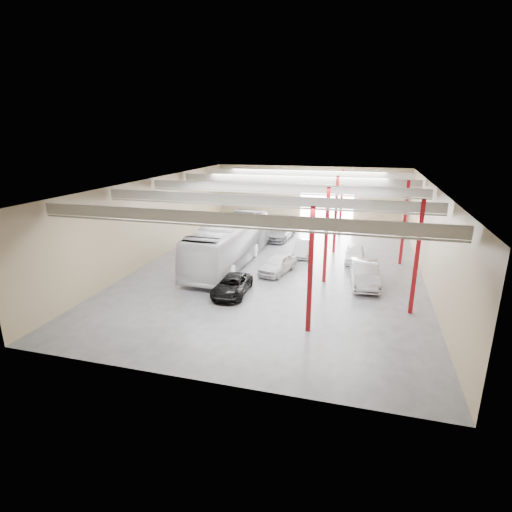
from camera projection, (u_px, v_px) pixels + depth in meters
The scene contains 8 objects.
depot_shell at pixel (284, 207), 31.43m from camera, with size 22.12×32.12×7.06m.
coach_bus at pixel (230, 242), 33.17m from camera, with size 3.15×13.47×3.75m, color silver.
black_sedan at pixel (232, 286), 27.18m from camera, with size 2.06×4.47×1.24m, color black.
car_row_a at pixel (278, 264), 31.41m from camera, with size 1.74×4.32×1.47m, color silver.
car_row_b at pixel (303, 248), 35.91m from camera, with size 1.45×4.16×1.37m, color #B5B6BB.
car_row_c at pixel (281, 231), 41.49m from camera, with size 2.21×5.44×1.58m, color slate.
car_right_near at pixel (365, 273), 28.83m from camera, with size 1.82×5.22×1.72m, color #A9A9AD.
car_right_far at pixel (355, 254), 34.20m from camera, with size 1.64×4.07×1.39m, color white.
Camera 1 is at (6.41, -30.13, 10.54)m, focal length 28.00 mm.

